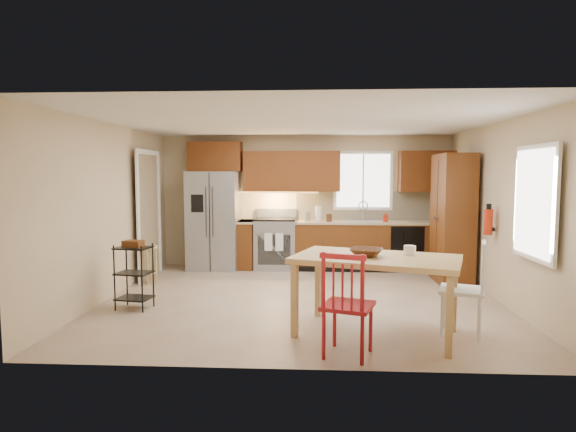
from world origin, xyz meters
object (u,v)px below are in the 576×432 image
(table_bowl, at_px, (366,257))
(bar_stool, at_px, (149,265))
(range_stove, at_px, (275,244))
(utility_cart, at_px, (134,277))
(chair_red, at_px, (348,304))
(dining_table, at_px, (376,296))
(soap_bottle, at_px, (386,217))
(table_jar, at_px, (410,252))
(refrigerator, at_px, (214,220))
(chair_white, at_px, (462,288))
(pantry, at_px, (452,219))
(fire_extinguisher, at_px, (488,222))

(table_bowl, bearing_deg, bar_stool, 144.71)
(range_stove, xyz_separation_m, utility_cart, (-1.64, -2.82, -0.03))
(range_stove, height_order, bar_stool, range_stove)
(range_stove, relative_size, chair_red, 0.89)
(dining_table, distance_m, table_bowl, 0.45)
(chair_red, distance_m, utility_cart, 3.09)
(soap_bottle, bearing_deg, table_jar, -93.91)
(refrigerator, xyz_separation_m, chair_white, (3.51, -3.55, -0.39))
(range_stove, xyz_separation_m, table_bowl, (1.30, -3.66, 0.41))
(soap_bottle, xyz_separation_m, bar_stool, (-3.98, -1.28, -0.69))
(soap_bottle, relative_size, pantry, 0.09)
(refrigerator, distance_m, table_jar, 4.57)
(soap_bottle, height_order, chair_red, soap_bottle)
(pantry, xyz_separation_m, utility_cart, (-4.62, -1.83, -0.62))
(dining_table, relative_size, table_bowl, 4.94)
(bar_stool, height_order, utility_cart, utility_cart)
(range_stove, xyz_separation_m, chair_white, (2.36, -3.61, 0.06))
(pantry, relative_size, dining_table, 1.19)
(pantry, distance_m, dining_table, 3.17)
(range_stove, height_order, fire_extinguisher, fire_extinguisher)
(pantry, bearing_deg, table_bowl, -122.13)
(chair_red, xyz_separation_m, utility_cart, (-2.70, 1.50, -0.09))
(refrigerator, bearing_deg, bar_stool, -121.51)
(chair_white, bearing_deg, utility_cart, 97.27)
(bar_stool, distance_m, utility_cart, 1.49)
(soap_bottle, xyz_separation_m, dining_table, (-0.62, -3.58, -0.57))
(refrigerator, bearing_deg, range_stove, 2.99)
(chair_red, height_order, table_bowl, chair_red)
(range_stove, relative_size, fire_extinguisher, 2.56)
(dining_table, bearing_deg, utility_cart, -176.99)
(bar_stool, bearing_deg, refrigerator, 36.75)
(chair_red, bearing_deg, table_jar, 64.50)
(range_stove, relative_size, chair_white, 0.89)
(refrigerator, height_order, range_stove, refrigerator)
(range_stove, height_order, table_bowl, range_stove)
(refrigerator, relative_size, chair_white, 1.76)
(dining_table, bearing_deg, fire_extinguisher, 61.14)
(soap_bottle, height_order, dining_table, soap_bottle)
(pantry, relative_size, table_jar, 12.37)
(bar_stool, bearing_deg, table_jar, -52.06)
(soap_bottle, bearing_deg, dining_table, -99.86)
(fire_extinguisher, xyz_separation_m, table_bowl, (-1.88, -1.63, -0.23))
(chair_white, height_order, utility_cart, chair_white)
(refrigerator, xyz_separation_m, pantry, (4.13, -0.93, 0.14))
(chair_red, height_order, bar_stool, chair_red)
(chair_red, relative_size, utility_cart, 1.20)
(table_jar, xyz_separation_m, bar_stool, (-3.74, 2.19, -0.59))
(soap_bottle, bearing_deg, chair_red, -102.95)
(range_stove, height_order, utility_cart, range_stove)
(fire_extinguisher, relative_size, chair_white, 0.35)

